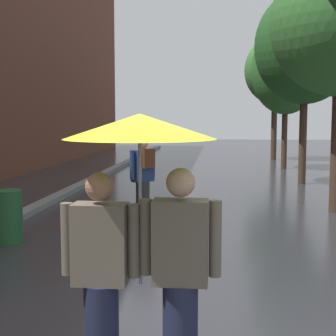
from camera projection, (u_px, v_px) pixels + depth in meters
name	position (u px, v px, depth m)	size (l,w,h in m)	color
kerb_strip	(82.00, 185.00, 14.43)	(0.30, 36.00, 0.12)	slate
street_tree_2	(305.00, 47.00, 14.62)	(2.95, 2.95, 5.73)	#473323
street_tree_3	(286.00, 70.00, 18.99)	(2.63, 2.63, 5.44)	#473323
street_tree_4	(275.00, 71.00, 22.90)	(2.80, 2.80, 5.65)	#473323
couple_under_umbrella	(140.00, 209.00, 3.63)	(1.18, 1.10, 2.05)	#1E233D
litter_bin	(9.00, 217.00, 8.05)	(0.44, 0.44, 0.85)	#1E4C28
pedestrian_walking_midground	(143.00, 178.00, 9.44)	(0.46, 0.47, 1.63)	#2D2D33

